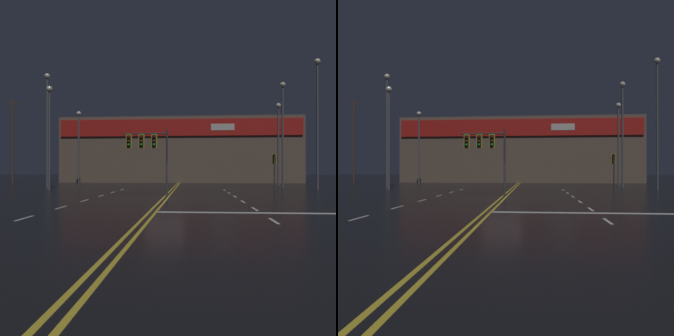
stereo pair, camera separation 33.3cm
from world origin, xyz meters
TOP-DOWN VIEW (x-y plane):
  - ground_plane at (0.00, 0.00)m, footprint 200.00×200.00m
  - road_markings at (0.86, -1.23)m, footprint 14.12×60.00m
  - traffic_signal_median at (-1.39, 1.57)m, footprint 3.22×0.36m
  - traffic_signal_corner_northeast at (9.54, 10.24)m, footprint 0.42×0.36m
  - streetlight_near_left at (13.42, 10.02)m, footprint 0.56×0.56m
  - streetlight_near_right at (-11.33, 7.98)m, footprint 0.56×0.56m
  - streetlight_median_approach at (-13.03, 11.25)m, footprint 0.56×0.56m
  - streetlight_far_left at (-12.32, 18.69)m, footprint 0.56×0.56m
  - streetlight_far_right at (11.60, 16.70)m, footprint 0.56×0.56m
  - streetlight_far_median at (11.12, 13.14)m, footprint 0.56×0.56m
  - building_backdrop at (0.00, 29.36)m, footprint 34.48×10.23m
  - utility_pole_row at (-1.72, 22.33)m, footprint 46.54×0.26m

SIDE VIEW (x-z plane):
  - ground_plane at x=0.00m, z-range 0.00..0.00m
  - road_markings at x=0.86m, z-range 0.00..0.01m
  - traffic_signal_corner_northeast at x=9.54m, z-range 0.80..4.22m
  - traffic_signal_median at x=-1.39m, z-range 1.26..5.94m
  - building_backdrop at x=0.00m, z-range 0.02..9.40m
  - utility_pole_row at x=-1.72m, z-range -0.04..11.60m
  - streetlight_far_left at x=-12.32m, z-range 1.29..10.47m
  - streetlight_far_right at x=11.60m, z-range 1.31..10.75m
  - streetlight_near_right at x=-11.33m, z-range 1.31..10.91m
  - streetlight_far_median at x=11.12m, z-range 1.37..12.27m
  - streetlight_median_approach at x=-13.03m, z-range 1.40..13.15m
  - streetlight_near_left at x=13.42m, z-range 1.42..13.64m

